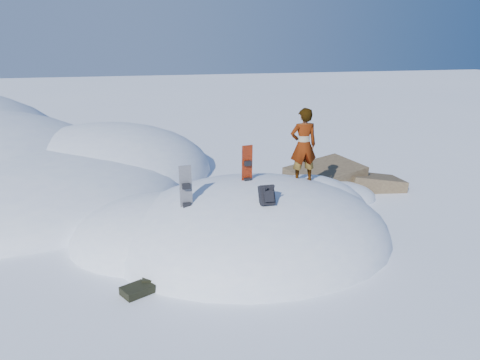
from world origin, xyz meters
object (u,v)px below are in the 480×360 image
object	(u,v)px
snowboard_red	(247,173)
snowboard_dark	(186,198)
backpack	(267,195)
person	(303,145)

from	to	relation	value
snowboard_red	snowboard_dark	world-z (taller)	snowboard_red
backpack	person	size ratio (longest dim) A/B	0.27
backpack	person	distance (m)	2.38
snowboard_dark	person	distance (m)	3.44
snowboard_dark	snowboard_red	bearing A→B (deg)	23.47
snowboard_red	snowboard_dark	bearing A→B (deg)	-162.02
snowboard_dark	person	bearing A→B (deg)	15.51
snowboard_red	snowboard_dark	distance (m)	1.83
snowboard_red	person	distance (m)	1.67
person	snowboard_red	bearing A→B (deg)	12.77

